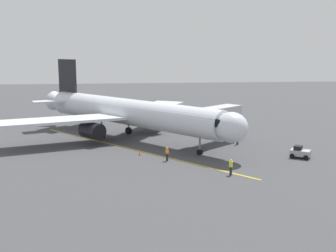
{
  "coord_description": "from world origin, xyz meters",
  "views": [
    {
      "loc": [
        3.15,
        59.79,
        12.86
      ],
      "look_at": [
        -3.33,
        5.47,
        3.0
      ],
      "focal_mm": 44.58,
      "sensor_mm": 36.0,
      "label": 1
    }
  ],
  "objects_px": {
    "airplane": "(127,112)",
    "jet_bridge": "(211,118)",
    "ground_crew_wing_walker": "(238,138)",
    "safety_cone_nose_right": "(140,153)",
    "ground_crew_loader": "(167,154)",
    "safety_cone_nose_left": "(218,139)",
    "ground_crew_marshaller": "(231,167)",
    "tug_near_nose": "(300,152)"
  },
  "relations": [
    {
      "from": "airplane",
      "to": "jet_bridge",
      "type": "height_order",
      "value": "airplane"
    },
    {
      "from": "ground_crew_wing_walker",
      "to": "safety_cone_nose_right",
      "type": "distance_m",
      "value": 14.63
    },
    {
      "from": "jet_bridge",
      "to": "ground_crew_wing_walker",
      "type": "relative_size",
      "value": 5.86
    },
    {
      "from": "jet_bridge",
      "to": "ground_crew_loader",
      "type": "relative_size",
      "value": 5.86
    },
    {
      "from": "ground_crew_loader",
      "to": "safety_cone_nose_left",
      "type": "bearing_deg",
      "value": -130.29
    },
    {
      "from": "ground_crew_marshaller",
      "to": "ground_crew_loader",
      "type": "relative_size",
      "value": 1.0
    },
    {
      "from": "safety_cone_nose_right",
      "to": "airplane",
      "type": "bearing_deg",
      "value": -82.7
    },
    {
      "from": "jet_bridge",
      "to": "ground_crew_marshaller",
      "type": "height_order",
      "value": "jet_bridge"
    },
    {
      "from": "safety_cone_nose_left",
      "to": "tug_near_nose",
      "type": "bearing_deg",
      "value": 125.49
    },
    {
      "from": "airplane",
      "to": "ground_crew_wing_walker",
      "type": "relative_size",
      "value": 19.75
    },
    {
      "from": "tug_near_nose",
      "to": "safety_cone_nose_right",
      "type": "height_order",
      "value": "tug_near_nose"
    },
    {
      "from": "airplane",
      "to": "ground_crew_loader",
      "type": "xyz_separation_m",
      "value": [
        -4.39,
        13.06,
        -3.12
      ]
    },
    {
      "from": "safety_cone_nose_right",
      "to": "ground_crew_marshaller",
      "type": "bearing_deg",
      "value": 133.5
    },
    {
      "from": "jet_bridge",
      "to": "safety_cone_nose_left",
      "type": "height_order",
      "value": "jet_bridge"
    },
    {
      "from": "airplane",
      "to": "ground_crew_marshaller",
      "type": "bearing_deg",
      "value": 117.94
    },
    {
      "from": "jet_bridge",
      "to": "ground_crew_loader",
      "type": "distance_m",
      "value": 10.85
    },
    {
      "from": "jet_bridge",
      "to": "ground_crew_marshaller",
      "type": "bearing_deg",
      "value": 86.12
    },
    {
      "from": "tug_near_nose",
      "to": "safety_cone_nose_right",
      "type": "distance_m",
      "value": 19.71
    },
    {
      "from": "jet_bridge",
      "to": "safety_cone_nose_right",
      "type": "relative_size",
      "value": 18.22
    },
    {
      "from": "airplane",
      "to": "ground_crew_marshaller",
      "type": "xyz_separation_m",
      "value": [
        -10.37,
        19.55,
        -3.12
      ]
    },
    {
      "from": "ground_crew_wing_walker",
      "to": "ground_crew_loader",
      "type": "distance_m",
      "value": 13.21
    },
    {
      "from": "ground_crew_loader",
      "to": "safety_cone_nose_left",
      "type": "distance_m",
      "value": 13.37
    },
    {
      "from": "ground_crew_loader",
      "to": "safety_cone_nose_left",
      "type": "relative_size",
      "value": 3.11
    },
    {
      "from": "airplane",
      "to": "safety_cone_nose_left",
      "type": "xyz_separation_m",
      "value": [
        -13.03,
        2.87,
        -3.73
      ]
    },
    {
      "from": "ground_crew_loader",
      "to": "jet_bridge",
      "type": "bearing_deg",
      "value": -131.65
    },
    {
      "from": "airplane",
      "to": "ground_crew_loader",
      "type": "distance_m",
      "value": 14.12
    },
    {
      "from": "tug_near_nose",
      "to": "jet_bridge",
      "type": "bearing_deg",
      "value": -41.81
    },
    {
      "from": "ground_crew_wing_walker",
      "to": "safety_cone_nose_left",
      "type": "height_order",
      "value": "ground_crew_wing_walker"
    },
    {
      "from": "ground_crew_wing_walker",
      "to": "ground_crew_loader",
      "type": "relative_size",
      "value": 1.0
    },
    {
      "from": "ground_crew_marshaller",
      "to": "ground_crew_wing_walker",
      "type": "bearing_deg",
      "value": -108.8
    },
    {
      "from": "airplane",
      "to": "ground_crew_wing_walker",
      "type": "bearing_deg",
      "value": 160.3
    },
    {
      "from": "jet_bridge",
      "to": "ground_crew_marshaller",
      "type": "distance_m",
      "value": 14.63
    },
    {
      "from": "jet_bridge",
      "to": "safety_cone_nose_left",
      "type": "relative_size",
      "value": 18.22
    },
    {
      "from": "ground_crew_wing_walker",
      "to": "ground_crew_marshaller",
      "type": "bearing_deg",
      "value": 71.2
    },
    {
      "from": "tug_near_nose",
      "to": "safety_cone_nose_left",
      "type": "height_order",
      "value": "tug_near_nose"
    },
    {
      "from": "ground_crew_loader",
      "to": "ground_crew_wing_walker",
      "type": "bearing_deg",
      "value": -144.74
    },
    {
      "from": "jet_bridge",
      "to": "safety_cone_nose_left",
      "type": "bearing_deg",
      "value": -125.43
    },
    {
      "from": "tug_near_nose",
      "to": "safety_cone_nose_right",
      "type": "relative_size",
      "value": 4.99
    },
    {
      "from": "airplane",
      "to": "ground_crew_marshaller",
      "type": "height_order",
      "value": "airplane"
    },
    {
      "from": "safety_cone_nose_left",
      "to": "airplane",
      "type": "bearing_deg",
      "value": -12.44
    },
    {
      "from": "ground_crew_wing_walker",
      "to": "safety_cone_nose_right",
      "type": "height_order",
      "value": "ground_crew_wing_walker"
    },
    {
      "from": "safety_cone_nose_left",
      "to": "jet_bridge",
      "type": "bearing_deg",
      "value": 54.57
    }
  ]
}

